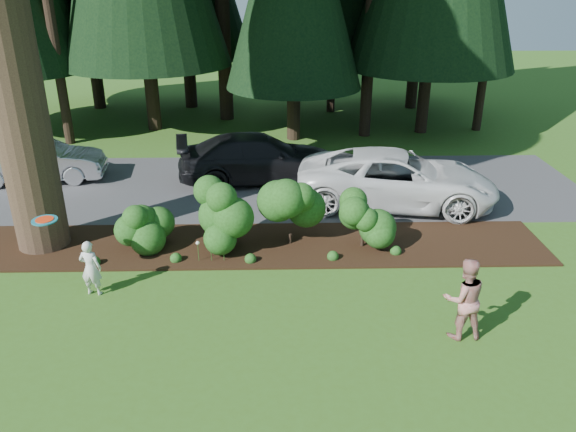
{
  "coord_description": "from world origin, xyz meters",
  "views": [
    {
      "loc": [
        1.25,
        -9.44,
        6.4
      ],
      "look_at": [
        1.52,
        2.15,
        1.3
      ],
      "focal_mm": 35.0,
      "sensor_mm": 36.0,
      "label": 1
    }
  ],
  "objects_px": {
    "car_white_suv": "(397,179)",
    "frisbee": "(45,220)",
    "car_dark_suv": "(259,158)",
    "adult": "(464,299)",
    "car_silver_wagon": "(38,161)",
    "child": "(91,268)"
  },
  "relations": [
    {
      "from": "car_silver_wagon",
      "to": "car_dark_suv",
      "type": "height_order",
      "value": "car_dark_suv"
    },
    {
      "from": "car_white_suv",
      "to": "car_silver_wagon",
      "type": "bearing_deg",
      "value": 87.7
    },
    {
      "from": "car_silver_wagon",
      "to": "car_dark_suv",
      "type": "bearing_deg",
      "value": -97.77
    },
    {
      "from": "car_dark_suv",
      "to": "adult",
      "type": "relative_size",
      "value": 3.2
    },
    {
      "from": "adult",
      "to": "car_white_suv",
      "type": "bearing_deg",
      "value": -94.13
    },
    {
      "from": "car_white_suv",
      "to": "child",
      "type": "distance_m",
      "value": 8.88
    },
    {
      "from": "car_silver_wagon",
      "to": "frisbee",
      "type": "relative_size",
      "value": 7.81
    },
    {
      "from": "adult",
      "to": "frisbee",
      "type": "bearing_deg",
      "value": -17.12
    },
    {
      "from": "car_dark_suv",
      "to": "child",
      "type": "xyz_separation_m",
      "value": [
        -3.39,
        -7.0,
        -0.16
      ]
    },
    {
      "from": "car_dark_suv",
      "to": "frisbee",
      "type": "bearing_deg",
      "value": 137.92
    },
    {
      "from": "car_silver_wagon",
      "to": "adult",
      "type": "relative_size",
      "value": 2.52
    },
    {
      "from": "car_white_suv",
      "to": "car_dark_suv",
      "type": "bearing_deg",
      "value": 70.9
    },
    {
      "from": "car_white_suv",
      "to": "child",
      "type": "height_order",
      "value": "car_white_suv"
    },
    {
      "from": "car_silver_wagon",
      "to": "frisbee",
      "type": "bearing_deg",
      "value": -164.06
    },
    {
      "from": "car_dark_suv",
      "to": "frisbee",
      "type": "height_order",
      "value": "frisbee"
    },
    {
      "from": "car_silver_wagon",
      "to": "car_dark_suv",
      "type": "distance_m",
      "value": 7.18
    },
    {
      "from": "car_white_suv",
      "to": "frisbee",
      "type": "bearing_deg",
      "value": 127.36
    },
    {
      "from": "car_silver_wagon",
      "to": "child",
      "type": "height_order",
      "value": "car_silver_wagon"
    },
    {
      "from": "car_dark_suv",
      "to": "adult",
      "type": "bearing_deg",
      "value": -164.5
    },
    {
      "from": "car_silver_wagon",
      "to": "frisbee",
      "type": "distance_m",
      "value": 7.41
    },
    {
      "from": "car_white_suv",
      "to": "adult",
      "type": "height_order",
      "value": "adult"
    },
    {
      "from": "car_white_suv",
      "to": "frisbee",
      "type": "xyz_separation_m",
      "value": [
        -8.38,
        -4.49,
        0.78
      ]
    }
  ]
}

